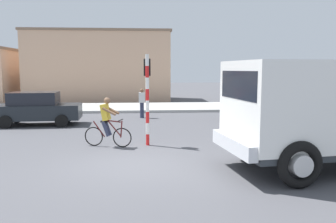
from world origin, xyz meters
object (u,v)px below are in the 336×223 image
at_px(truck_foreground, 328,108).
at_px(pedestrian_near_kerb, 142,103).
at_px(car_red_near, 37,108).
at_px(car_white_mid, 266,104).
at_px(traffic_light_pole, 147,87).
at_px(cyclist, 107,122).

height_order(truck_foreground, pedestrian_near_kerb, truck_foreground).
bearing_deg(pedestrian_near_kerb, car_red_near, -156.96).
relative_size(car_white_mid, pedestrian_near_kerb, 2.61).
relative_size(traffic_light_pole, car_red_near, 0.78).
bearing_deg(car_white_mid, traffic_light_pole, -137.99).
height_order(traffic_light_pole, car_red_near, traffic_light_pole).
distance_m(traffic_light_pole, pedestrian_near_kerb, 7.06).
xyz_separation_m(truck_foreground, car_white_mid, (1.73, 9.22, -0.85)).
height_order(car_red_near, car_white_mid, same).
xyz_separation_m(traffic_light_pole, car_white_mid, (6.46, 5.82, -1.25)).
bearing_deg(cyclist, car_white_mid, 37.40).
height_order(car_white_mid, pedestrian_near_kerb, pedestrian_near_kerb).
xyz_separation_m(truck_foreground, pedestrian_near_kerb, (-4.91, 10.35, -0.82)).
relative_size(truck_foreground, cyclist, 3.31).
xyz_separation_m(car_white_mid, pedestrian_near_kerb, (-6.64, 1.13, 0.03)).
distance_m(truck_foreground, car_white_mid, 9.42).
bearing_deg(traffic_light_pole, truck_foreground, -35.65).
bearing_deg(car_red_near, traffic_light_pole, -42.60).
xyz_separation_m(cyclist, car_red_near, (-3.83, 5.00, -0.05)).
height_order(traffic_light_pole, car_white_mid, traffic_light_pole).
bearing_deg(cyclist, truck_foreground, -27.58).
relative_size(traffic_light_pole, pedestrian_near_kerb, 1.98).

